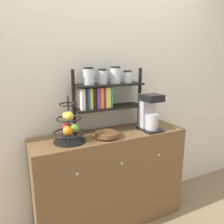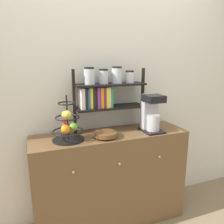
{
  "view_description": "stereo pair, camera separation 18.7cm",
  "coord_description": "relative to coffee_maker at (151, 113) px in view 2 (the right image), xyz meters",
  "views": [
    {
      "loc": [
        -0.83,
        -1.49,
        1.57
      ],
      "look_at": [
        0.01,
        0.2,
        1.12
      ],
      "focal_mm": 35.0,
      "sensor_mm": 36.0,
      "label": 1
    },
    {
      "loc": [
        -0.66,
        -1.57,
        1.57
      ],
      "look_at": [
        0.01,
        0.2,
        1.12
      ],
      "focal_mm": 35.0,
      "sensor_mm": 36.0,
      "label": 2
    }
  ],
  "objects": [
    {
      "name": "shelf_hutch",
      "position": [
        -0.4,
        0.17,
        0.2
      ],
      "size": [
        0.71,
        0.2,
        0.6
      ],
      "color": "black",
      "rests_on": "sideboard"
    },
    {
      "name": "fruit_stand",
      "position": [
        -0.77,
        0.02,
        -0.05
      ],
      "size": [
        0.26,
        0.26,
        0.38
      ],
      "color": "black",
      "rests_on": "sideboard"
    },
    {
      "name": "wall_back",
      "position": [
        -0.38,
        0.3,
        0.21
      ],
      "size": [
        7.0,
        0.05,
        2.6
      ],
      "primitive_type": "cube",
      "color": "silver",
      "rests_on": "ground_plane"
    },
    {
      "name": "sideboard",
      "position": [
        -0.38,
        0.05,
        -0.63
      ],
      "size": [
        1.43,
        0.43,
        0.92
      ],
      "color": "brown",
      "rests_on": "ground_plane"
    },
    {
      "name": "coffee_maker",
      "position": [
        0.0,
        0.0,
        0.0
      ],
      "size": [
        0.17,
        0.22,
        0.35
      ],
      "color": "black",
      "rests_on": "sideboard"
    },
    {
      "name": "wooden_bowl",
      "position": [
        -0.46,
        -0.03,
        -0.14
      ],
      "size": [
        0.2,
        0.2,
        0.05
      ],
      "color": "brown",
      "rests_on": "sideboard"
    }
  ]
}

